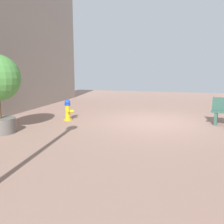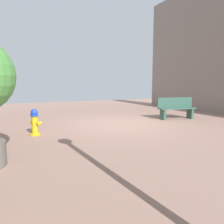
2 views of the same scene
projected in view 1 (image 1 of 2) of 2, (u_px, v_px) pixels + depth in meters
ground_plane at (154, 122)px, 9.32m from camera, size 23.40×23.40×0.00m
fire_hydrant at (68, 110)px, 9.58m from camera, size 0.37×0.39×0.80m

